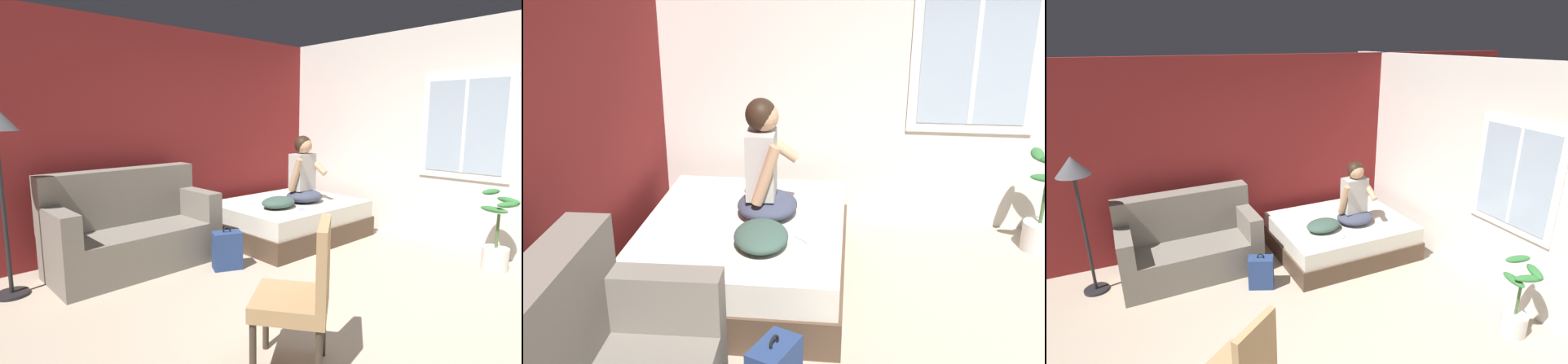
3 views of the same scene
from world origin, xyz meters
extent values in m
plane|color=tan|center=(0.00, 0.00, 0.00)|extent=(40.00, 40.00, 0.00)
cube|color=maroon|center=(0.00, 3.12, 1.35)|extent=(10.28, 0.16, 2.70)
cube|color=silver|center=(2.72, 0.00, 1.35)|extent=(0.16, 7.49, 2.70)
cube|color=white|center=(2.63, 0.40, 1.49)|extent=(0.02, 1.04, 1.24)
cube|color=#9EB2C6|center=(2.61, 0.40, 1.49)|extent=(0.01, 0.88, 1.08)
cube|color=white|center=(2.61, 0.40, 1.49)|extent=(0.01, 0.04, 1.08)
cube|color=#4C3828|center=(1.46, 2.13, 0.13)|extent=(1.83, 1.47, 0.26)
cube|color=beige|center=(1.46, 2.13, 0.37)|extent=(1.77, 1.42, 0.22)
cube|color=slate|center=(-0.57, 2.39, 0.22)|extent=(1.72, 0.85, 0.44)
cube|color=slate|center=(-0.58, 2.69, 0.74)|extent=(1.71, 0.29, 0.60)
cube|color=slate|center=(-1.33, 2.37, 0.60)|extent=(0.20, 0.80, 0.32)
cube|color=slate|center=(0.19, 2.42, 0.60)|extent=(0.20, 0.80, 0.32)
cylinder|color=#382D23|center=(-0.58, 0.35, 0.20)|extent=(0.04, 0.04, 0.40)
cylinder|color=#382D23|center=(-0.90, 0.12, 0.20)|extent=(0.04, 0.04, 0.40)
cylinder|color=#382D23|center=(-0.35, 0.04, 0.20)|extent=(0.04, 0.04, 0.40)
cylinder|color=#382D23|center=(-0.67, -0.19, 0.20)|extent=(0.04, 0.04, 0.40)
cube|color=#9E7A51|center=(-0.62, 0.08, 0.45)|extent=(0.64, 0.64, 0.10)
cube|color=#9E7A51|center=(-0.51, -0.08, 0.74)|extent=(0.41, 0.32, 0.48)
ellipsoid|color=#383D51|center=(1.60, 1.97, 0.56)|extent=(0.54, 0.46, 0.16)
cube|color=#B2ADA8|center=(1.60, 2.01, 0.88)|extent=(0.34, 0.21, 0.48)
cylinder|color=tan|center=(1.40, 1.95, 0.86)|extent=(0.09, 0.22, 0.44)
cylinder|color=tan|center=(1.77, 1.94, 0.98)|extent=(0.10, 0.38, 0.29)
sphere|color=tan|center=(1.60, 1.99, 1.23)|extent=(0.21, 0.21, 0.21)
ellipsoid|color=black|center=(1.60, 2.01, 1.24)|extent=(0.24, 0.23, 0.23)
cube|color=navy|center=(0.14, 1.74, 0.20)|extent=(0.35, 0.28, 0.40)
cube|color=navy|center=(0.18, 1.84, 0.11)|extent=(0.24, 0.14, 0.18)
torus|color=black|center=(0.14, 1.74, 0.42)|extent=(0.09, 0.05, 0.09)
ellipsoid|color=#385147|center=(1.10, 1.95, 0.55)|extent=(0.53, 0.43, 0.14)
cube|color=#B7B7BC|center=(1.22, 1.66, 0.48)|extent=(0.15, 0.15, 0.01)
cylinder|color=black|center=(-1.72, 2.51, 0.01)|extent=(0.28, 0.28, 0.03)
cylinder|color=black|center=(-1.72, 2.51, 0.76)|extent=(0.04, 0.04, 1.45)
cylinder|color=silver|center=(2.22, -0.17, 0.12)|extent=(0.26, 0.26, 0.24)
cylinder|color=#426033|center=(2.22, -0.17, 0.42)|extent=(0.03, 0.03, 0.36)
ellipsoid|color=#2D6B33|center=(2.12, -0.15, 0.66)|extent=(0.15, 0.29, 0.06)
ellipsoid|color=#2D6B33|center=(2.31, -0.22, 0.74)|extent=(0.22, 0.29, 0.06)
ellipsoid|color=#2D6B33|center=(2.24, -0.07, 0.82)|extent=(0.29, 0.15, 0.06)
ellipsoid|color=#2D6B33|center=(2.18, -0.26, 0.72)|extent=(0.30, 0.21, 0.06)
camera|label=1|loc=(-2.35, -1.57, 1.60)|focal=28.00mm
camera|label=2|loc=(-2.48, 1.39, 2.31)|focal=42.00mm
camera|label=3|loc=(-1.18, -2.41, 2.90)|focal=28.00mm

